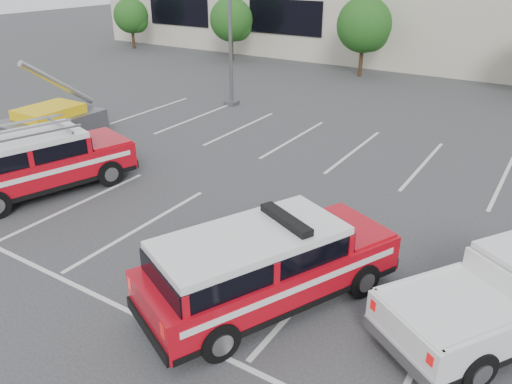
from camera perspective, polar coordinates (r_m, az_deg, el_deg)
ground at (r=12.93m, az=-4.35°, el=-7.20°), size 120.00×120.00×0.00m
stall_markings at (r=16.28m, az=5.10°, el=0.02°), size 23.00×15.00×0.01m
tree_far_left at (r=44.26m, az=-13.96°, el=18.84°), size 2.77×2.77×3.99m
tree_left at (r=37.75m, az=-2.69°, el=18.92°), size 3.07×3.07×4.42m
tree_mid_left at (r=33.03m, az=12.41°, el=17.96°), size 3.37×3.37×4.85m
fire_chief_suv at (r=10.86m, az=1.22°, el=-8.93°), size 4.27×6.03×2.00m
ladder_suv at (r=17.39m, az=-23.68°, el=2.72°), size 3.70×5.97×2.20m
utility_rig at (r=21.97m, az=-22.67°, el=6.83°), size 3.43×4.14×3.50m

